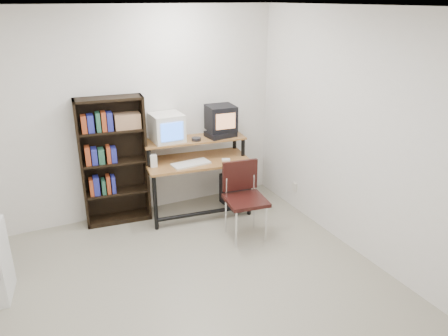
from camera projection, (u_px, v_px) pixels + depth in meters
name	position (u px, v px, depth m)	size (l,w,h in m)	color
floor	(189.00, 297.00, 4.17)	(4.00, 4.00, 0.01)	#A19A85
ceiling	(178.00, 7.00, 3.22)	(4.00, 4.00, 0.01)	white
back_wall	(126.00, 116.00, 5.37)	(4.00, 0.01, 2.60)	silver
front_wall	(340.00, 314.00, 2.02)	(4.00, 0.01, 2.60)	silver
right_wall	(365.00, 139.00, 4.51)	(0.01, 4.00, 2.60)	silver
computer_desk	(197.00, 162.00, 5.59)	(1.37, 0.81, 0.98)	#976331
crt_monitor	(167.00, 128.00, 5.43)	(0.38, 0.39, 0.36)	silver
vcr	(221.00, 134.00, 5.65)	(0.36, 0.26, 0.08)	black
crt_tv	(221.00, 118.00, 5.63)	(0.37, 0.37, 0.33)	black
cd_spindle	(196.00, 140.00, 5.49)	(0.12, 0.12, 0.05)	#26262B
keyboard	(191.00, 164.00, 5.40)	(0.47, 0.21, 0.04)	silver
mousepad	(226.00, 161.00, 5.55)	(0.22, 0.18, 0.01)	black
mouse	(226.00, 160.00, 5.53)	(0.10, 0.06, 0.03)	white
desk_speaker	(153.00, 161.00, 5.31)	(0.08, 0.07, 0.17)	silver
pc_tower	(234.00, 192.00, 5.90)	(0.20, 0.45, 0.42)	black
school_chair	(244.00, 192.00, 5.07)	(0.50, 0.50, 0.90)	black
bookshelf	(114.00, 159.00, 5.33)	(0.82, 0.35, 1.59)	black
wall_outlet	(295.00, 187.00, 5.83)	(0.02, 0.08, 0.12)	beige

